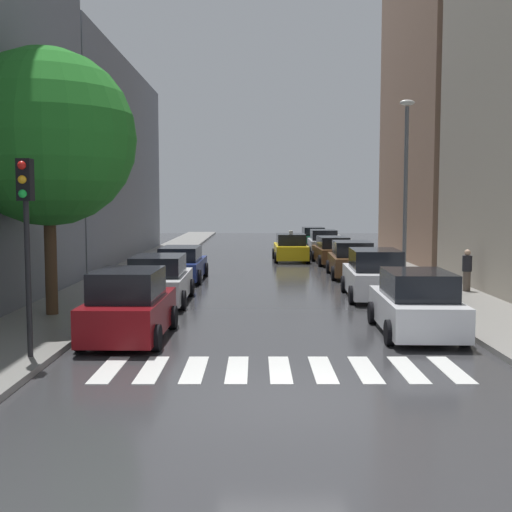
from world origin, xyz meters
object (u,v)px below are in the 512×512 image
parked_car_left_nearest (126,307)px  parked_car_right_nearest (413,305)px  traffic_light_left_corner (22,213)px  street_tree_left (44,138)px  parked_car_right_sixth (310,238)px  parked_car_left_second (156,281)px  lamp_post_right (403,180)px  parked_car_left_third (178,264)px  pedestrian_near_tree (464,269)px  parked_car_right_third (348,260)px  parked_car_right_fourth (329,251)px  parked_car_right_second (371,275)px  parked_car_right_fifth (320,243)px  taxi_midroad (288,248)px

parked_car_left_nearest → parked_car_right_nearest: parked_car_left_nearest is taller
parked_car_left_nearest → parked_car_right_nearest: (7.51, 0.65, -0.04)m
parked_car_left_nearest → traffic_light_left_corner: (-1.70, -2.43, 2.45)m
street_tree_left → parked_car_right_sixth: bearing=70.8°
parked_car_left_second → lamp_post_right: 10.81m
lamp_post_right → traffic_light_left_corner: bearing=-132.0°
parked_car_left_third → pedestrian_near_tree: size_ratio=2.98×
parked_car_left_nearest → parked_car_right_third: 15.73m
parked_car_right_fourth → parked_car_left_nearest: bearing=157.0°
parked_car_right_nearest → parked_car_right_fourth: (0.06, 19.23, -0.06)m
parked_car_right_second → parked_car_right_fifth: parked_car_right_second is taller
parked_car_right_second → lamp_post_right: size_ratio=0.60×
parked_car_right_nearest → taxi_midroad: taxi_midroad is taller
street_tree_left → lamp_post_right: bearing=29.5°
parked_car_right_nearest → parked_car_right_second: size_ratio=0.97×
parked_car_left_nearest → parked_car_left_third: (-0.12, 12.34, -0.12)m
parked_car_right_fourth → parked_car_right_sixth: size_ratio=1.12×
parked_car_left_second → parked_car_right_fourth: size_ratio=0.98×
parked_car_right_sixth → parked_car_right_third: bearing=178.9°
parked_car_right_nearest → parked_car_right_second: (0.07, 6.39, 0.04)m
parked_car_right_second → parked_car_right_sixth: 26.15m
parked_car_right_third → traffic_light_left_corner: traffic_light_left_corner is taller
parked_car_left_third → street_tree_left: street_tree_left is taller
pedestrian_near_tree → lamp_post_right: 4.40m
parked_car_right_fourth → parked_car_right_nearest: bearing=177.7°
pedestrian_near_tree → parked_car_left_third: bearing=-21.5°
taxi_midroad → parked_car_left_third: bearing=149.2°
taxi_midroad → traffic_light_left_corner: (-7.01, -24.15, 2.52)m
pedestrian_near_tree → street_tree_left: size_ratio=0.20×
parked_car_right_second → lamp_post_right: 4.82m
parked_car_right_second → parked_car_right_nearest: bearing=-178.2°
street_tree_left → traffic_light_left_corner: (1.21, -5.31, -2.12)m
lamp_post_right → parked_car_left_third: bearing=164.8°
parked_car_right_nearest → parked_car_right_sixth: size_ratio=1.05×
parked_car_right_second → taxi_midroad: bearing=11.2°
parked_car_right_sixth → taxi_midroad: bearing=167.1°
lamp_post_right → parked_car_right_third: bearing=111.8°
parked_car_right_third → pedestrian_near_tree: 6.83m
parked_car_left_nearest → parked_car_left_second: 5.95m
parked_car_left_second → parked_car_left_third: (0.01, 6.40, -0.06)m
parked_car_right_fourth → parked_car_right_third: bearing=179.4°
parked_car_left_nearest → street_tree_left: size_ratio=0.52×
parked_car_left_nearest → parked_car_right_fifth: parked_car_left_nearest is taller
parked_car_right_fourth → pedestrian_near_tree: pedestrian_near_tree is taller
parked_car_right_second → pedestrian_near_tree: parked_car_right_second is taller
parked_car_right_nearest → parked_car_right_second: bearing=1.2°
parked_car_right_second → parked_car_right_sixth: (0.08, 26.15, -0.10)m
parked_car_left_second → pedestrian_near_tree: (11.36, 1.88, 0.19)m
parked_car_left_third → parked_car_right_nearest: (7.63, -11.69, 0.08)m
parked_car_right_fifth → parked_car_right_sixth: size_ratio=1.05×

